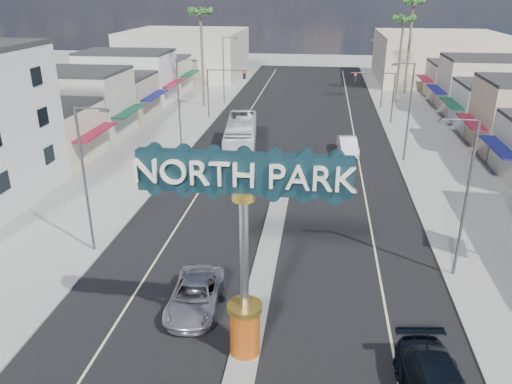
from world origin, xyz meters
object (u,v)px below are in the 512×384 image
(streetlight_l_mid, at_px, (180,101))
(streetlight_l_near, at_px, (86,174))
(streetlight_l_far, at_px, (225,67))
(city_bus, at_px, (241,137))
(palm_right_mid, at_px, (403,24))
(streetlight_r_near, at_px, (464,192))
(traffic_signal_left, at_px, (222,84))
(traffic_signal_right, at_px, (378,87))
(streetlight_r_far, at_px, (383,70))
(car_parked_right, at_px, (348,145))
(suv_left, at_px, (195,295))
(palm_left_far, at_px, (201,17))
(palm_right_far, at_px, (413,8))
(gateway_sign, at_px, (244,235))
(streetlight_r_mid, at_px, (408,108))

(streetlight_l_mid, bearing_deg, streetlight_l_near, -90.00)
(streetlight_l_far, height_order, city_bus, streetlight_l_far)
(palm_right_mid, bearing_deg, streetlight_r_near, -93.19)
(streetlight_l_mid, bearing_deg, traffic_signal_left, 84.90)
(streetlight_r_near, distance_m, palm_right_mid, 46.40)
(traffic_signal_right, height_order, streetlight_r_far, streetlight_r_far)
(traffic_signal_right, xyz_separation_m, streetlight_l_mid, (-19.62, -13.99, 0.79))
(car_parked_right, height_order, city_bus, city_bus)
(streetlight_l_near, bearing_deg, suv_left, -33.34)
(streetlight_l_near, bearing_deg, palm_left_far, 93.67)
(palm_right_far, xyz_separation_m, car_parked_right, (-9.50, -30.08, -11.60))
(palm_right_mid, bearing_deg, car_parked_right, -107.30)
(gateway_sign, height_order, streetlight_r_near, gateway_sign)
(car_parked_right, bearing_deg, streetlight_r_far, 70.83)
(city_bus, bearing_deg, traffic_signal_right, 37.22)
(streetlight_l_mid, height_order, car_parked_right, streetlight_l_mid)
(traffic_signal_left, xyz_separation_m, city_bus, (4.38, -13.36, -2.65))
(gateway_sign, height_order, palm_left_far, palm_left_far)
(streetlight_l_far, distance_m, palm_right_far, 28.29)
(gateway_sign, relative_size, streetlight_l_mid, 1.02)
(traffic_signal_left, xyz_separation_m, suv_left, (6.17, -38.88, -3.55))
(palm_left_far, distance_m, city_bus, 23.23)
(gateway_sign, xyz_separation_m, streetlight_l_mid, (-10.43, 28.02, -0.86))
(streetlight_r_far, bearing_deg, streetlight_l_far, 180.00)
(palm_left_far, height_order, car_parked_right, palm_left_far)
(streetlight_l_far, distance_m, palm_right_mid, 24.41)
(traffic_signal_right, height_order, streetlight_r_mid, streetlight_r_mid)
(traffic_signal_left, relative_size, palm_right_mid, 0.50)
(palm_right_mid, bearing_deg, streetlight_l_mid, -132.03)
(streetlight_l_near, xyz_separation_m, suv_left, (7.42, -4.88, -4.34))
(suv_left, height_order, city_bus, city_bus)
(gateway_sign, bearing_deg, streetlight_r_near, 37.55)
(streetlight_r_near, distance_m, palm_left_far, 46.80)
(streetlight_l_mid, xyz_separation_m, palm_right_mid, (23.43, 26.00, 5.54))
(streetlight_l_near, bearing_deg, streetlight_l_mid, 90.00)
(palm_right_mid, height_order, car_parked_right, palm_right_mid)
(palm_right_mid, xyz_separation_m, suv_left, (-16.01, -50.88, -9.87))
(gateway_sign, height_order, traffic_signal_right, gateway_sign)
(gateway_sign, height_order, traffic_signal_left, gateway_sign)
(streetlight_r_mid, relative_size, palm_right_far, 0.64)
(streetlight_l_mid, height_order, city_bus, streetlight_l_mid)
(streetlight_l_near, height_order, streetlight_l_far, same)
(palm_right_far, relative_size, car_parked_right, 2.95)
(traffic_signal_left, height_order, palm_right_mid, palm_right_mid)
(streetlight_r_mid, bearing_deg, palm_left_far, 139.52)
(palm_left_far, height_order, palm_right_mid, palm_left_far)
(streetlight_r_mid, bearing_deg, streetlight_r_near, -90.00)
(streetlight_r_far, distance_m, palm_right_far, 13.21)
(streetlight_r_near, distance_m, city_bus, 25.88)
(streetlight_l_mid, bearing_deg, streetlight_r_mid, 0.00)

